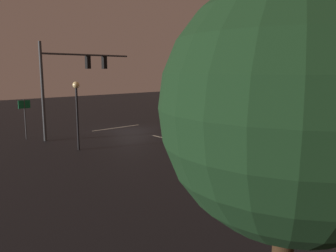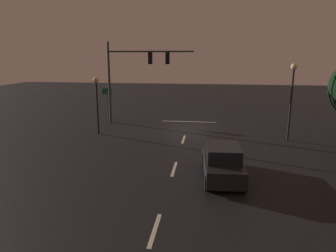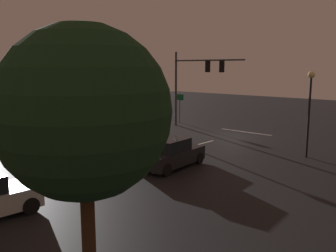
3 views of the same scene
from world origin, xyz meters
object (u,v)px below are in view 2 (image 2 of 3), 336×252
Objects in this scene: car_approaching at (222,162)px; route_sign at (107,97)px; traffic_signal_assembly at (134,68)px; street_lamp_left_kerb at (292,88)px; street_lamp_right_kerb at (97,94)px.

car_approaching is 17.02m from route_sign.
traffic_signal_assembly is at bearing -58.18° from car_approaching.
street_lamp_left_kerb reaches higher than car_approaching.
street_lamp_right_kerb reaches higher than car_approaching.
car_approaching is at bearing 121.82° from traffic_signal_assembly.
street_lamp_right_kerb is at bearing 65.64° from traffic_signal_assembly.
car_approaching is (-7.32, 11.80, -4.10)m from traffic_signal_assembly.
traffic_signal_assembly is 13.05m from street_lamp_left_kerb.
street_lamp_right_kerb is 6.05m from route_sign.
traffic_signal_assembly reaches higher than street_lamp_right_kerb.
street_lamp_left_kerb is at bearing -179.87° from street_lamp_right_kerb.
street_lamp_right_kerb is (9.27, -7.51, 2.36)m from car_approaching.
traffic_signal_assembly reaches higher than car_approaching.
street_lamp_left_kerb reaches higher than street_lamp_right_kerb.
route_sign is at bearing -51.94° from car_approaching.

